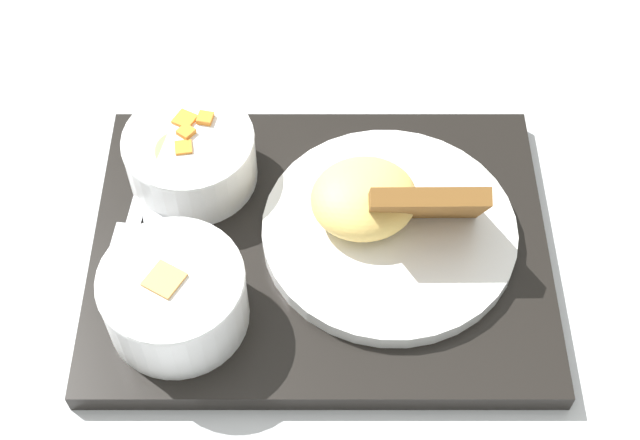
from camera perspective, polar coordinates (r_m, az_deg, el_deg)
ground_plane at (r=0.76m, az=0.00°, el=-2.17°), size 4.00×4.00×0.00m
serving_tray at (r=0.75m, az=0.00°, el=-1.76°), size 0.40×0.32×0.02m
bowl_salad at (r=0.77m, az=-8.30°, el=4.18°), size 0.11×0.11×0.06m
bowl_soup at (r=0.69m, az=-9.32°, el=-4.73°), size 0.11×0.11×0.06m
plate_main at (r=0.74m, az=4.22°, el=0.28°), size 0.21×0.21×0.09m
knife at (r=0.75m, az=-12.46°, el=-1.93°), size 0.05×0.19×0.02m
spoon at (r=0.75m, az=-10.00°, el=-1.15°), size 0.04×0.17×0.01m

